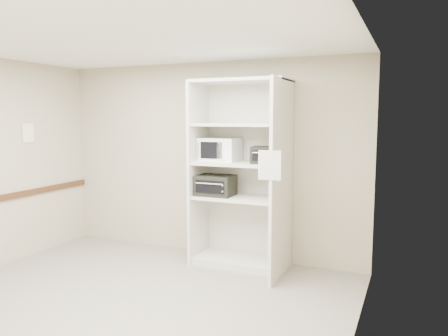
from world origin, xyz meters
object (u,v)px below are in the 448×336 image
at_px(shelving_unit, 244,180).
at_px(microwave, 220,149).
at_px(toaster_oven_upper, 267,155).
at_px(toaster_oven_lower, 216,185).

bearing_deg(shelving_unit, microwave, 171.67).
bearing_deg(microwave, toaster_oven_upper, -7.95).
relative_size(microwave, toaster_oven_upper, 1.36).
distance_m(shelving_unit, toaster_oven_lower, 0.39).
bearing_deg(toaster_oven_lower, microwave, 83.78).
distance_m(microwave, toaster_oven_upper, 0.70).
bearing_deg(toaster_oven_upper, toaster_oven_lower, 174.98).
xyz_separation_m(shelving_unit, toaster_oven_lower, (-0.37, -0.06, -0.08)).
xyz_separation_m(shelving_unit, microwave, (-0.36, 0.05, 0.39)).
bearing_deg(microwave, toaster_oven_lower, -94.73).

